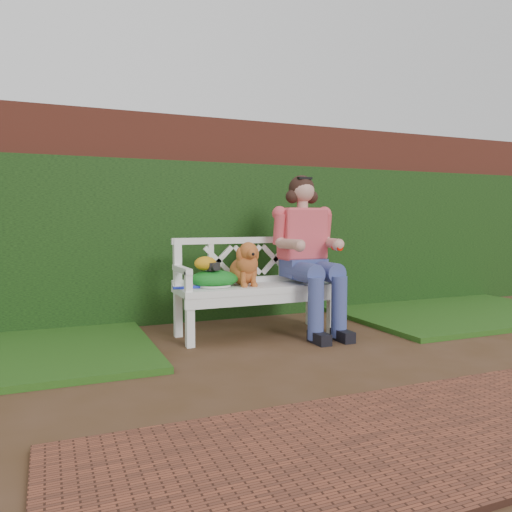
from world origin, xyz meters
name	(u,v)px	position (x,y,z in m)	size (l,w,h in m)	color
ground	(305,354)	(0.00, 0.00, 0.00)	(60.00, 60.00, 0.00)	#412A16
brick_wall	(226,219)	(0.00, 1.90, 1.10)	(10.00, 0.30, 2.20)	brown
ivy_hedge	(233,241)	(0.00, 1.68, 0.85)	(10.00, 0.18, 1.70)	#224E14
grass_right	(450,311)	(2.40, 0.90, 0.03)	(2.60, 2.00, 0.05)	#173D0E
brick_paving	(452,429)	(0.00, -1.60, 0.01)	(4.00, 1.20, 0.03)	#532C1F
garden_bench	(256,310)	(-0.10, 0.79, 0.24)	(1.58, 0.60, 0.48)	white
seated_woman	(305,252)	(0.41, 0.77, 0.78)	(0.66, 0.88, 1.56)	#C72146
dog	(244,263)	(-0.22, 0.78, 0.69)	(0.28, 0.37, 0.41)	#A26230
tennis_racket	(212,286)	(-0.54, 0.75, 0.49)	(0.55, 0.23, 0.03)	white
green_bag	(214,278)	(-0.51, 0.79, 0.56)	(0.45, 0.35, 0.15)	#299522
camera_item	(213,266)	(-0.53, 0.76, 0.67)	(0.11, 0.08, 0.07)	black
baseball_glove	(205,263)	(-0.59, 0.78, 0.70)	(0.20, 0.15, 0.13)	#C58513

